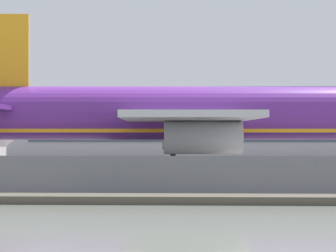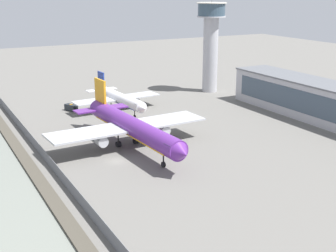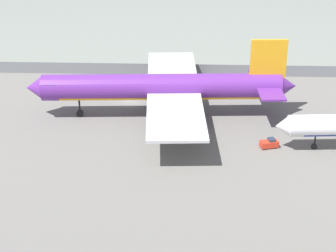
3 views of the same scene
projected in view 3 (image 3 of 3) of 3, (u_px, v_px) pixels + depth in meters
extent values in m
plane|color=#66635E|center=(131.00, 101.00, 120.98)|extent=(500.00, 500.00, 0.00)
cube|color=gray|center=(152.00, 16.00, 184.90)|extent=(320.00, 98.00, 0.01)
cube|color=#474238|center=(139.00, 67.00, 139.33)|extent=(320.00, 3.00, 0.50)
cube|color=slate|center=(137.00, 69.00, 134.78)|extent=(280.00, 0.08, 2.80)
cylinder|color=slate|center=(137.00, 69.00, 134.78)|extent=(0.10, 0.10, 2.80)
cylinder|color=#602889|center=(162.00, 87.00, 111.08)|extent=(47.49, 7.95, 5.17)
cone|color=#602889|center=(35.00, 88.00, 110.64)|extent=(3.64, 5.10, 4.91)
cone|color=#602889|center=(288.00, 86.00, 111.52)|extent=(3.63, 4.84, 4.65)
cube|color=#232D3D|center=(51.00, 85.00, 110.42)|extent=(3.10, 4.55, 1.55)
cube|color=orange|center=(162.00, 93.00, 111.70)|extent=(40.35, 6.50, 0.93)
cube|color=#B7BABF|center=(175.00, 113.00, 101.19)|extent=(11.72, 23.26, 0.52)
cube|color=#B7BABF|center=(172.00, 70.00, 121.62)|extent=(11.72, 23.26, 0.52)
cylinder|color=#B7BABF|center=(167.00, 118.00, 103.52)|extent=(6.77, 3.23, 2.84)
cylinder|color=#B7BABF|center=(166.00, 80.00, 120.69)|extent=(6.77, 3.23, 2.84)
cube|color=orange|center=(268.00, 61.00, 109.21)|extent=(7.11, 1.04, 8.79)
cube|color=#602889|center=(270.00, 92.00, 107.53)|extent=(5.21, 8.58, 0.41)
cube|color=#602889|center=(263.00, 77.00, 115.03)|extent=(5.21, 8.58, 0.41)
cylinder|color=black|center=(80.00, 106.00, 112.57)|extent=(0.36, 0.36, 3.02)
cylinder|color=black|center=(80.00, 113.00, 113.22)|extent=(1.48, 0.65, 1.45)
cylinder|color=black|center=(179.00, 111.00, 110.47)|extent=(0.41, 0.41, 3.02)
cylinder|color=black|center=(179.00, 118.00, 111.13)|extent=(1.73, 1.26, 1.66)
cylinder|color=black|center=(178.00, 100.00, 115.36)|extent=(0.41, 0.41, 3.02)
cylinder|color=black|center=(178.00, 107.00, 116.02)|extent=(1.73, 1.26, 1.66)
cone|color=white|center=(283.00, 126.00, 98.64)|extent=(2.78, 3.85, 3.68)
cube|color=#232D3D|center=(296.00, 123.00, 98.50)|extent=(2.36, 3.43, 1.16)
cylinder|color=black|center=(315.00, 141.00, 100.15)|extent=(0.27, 0.27, 2.26)
cylinder|color=black|center=(314.00, 146.00, 100.64)|extent=(1.11, 0.50, 1.08)
cube|color=red|center=(269.00, 144.00, 101.15)|extent=(3.51, 2.40, 1.11)
cube|color=#283847|center=(272.00, 140.00, 100.88)|extent=(1.42, 1.53, 0.50)
cylinder|color=black|center=(273.00, 143.00, 102.12)|extent=(0.73, 0.40, 0.70)
cylinder|color=black|center=(276.00, 147.00, 100.93)|extent=(0.73, 0.40, 0.70)
cylinder|color=black|center=(262.00, 145.00, 101.71)|extent=(0.73, 0.40, 0.70)
cylinder|color=black|center=(265.00, 148.00, 100.52)|extent=(0.73, 0.40, 0.70)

